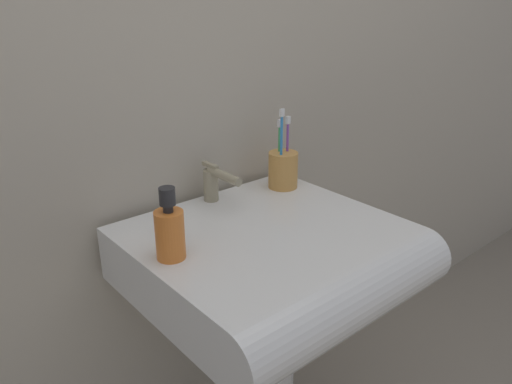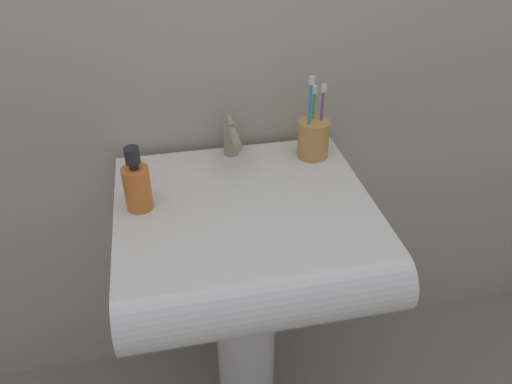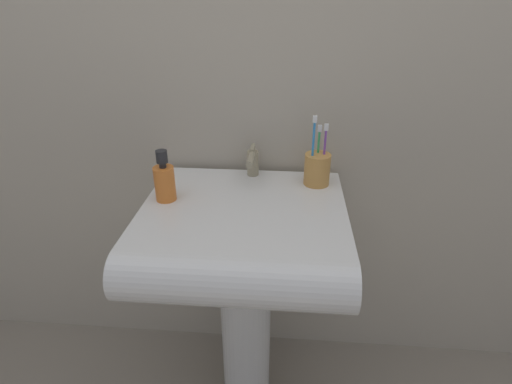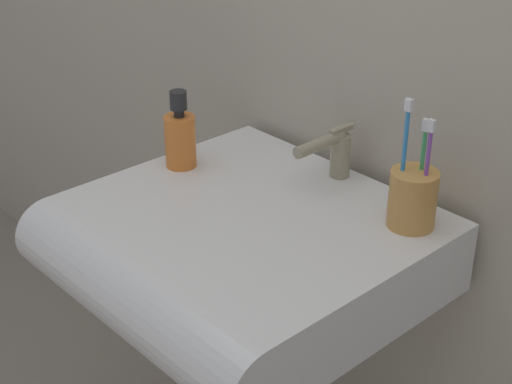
% 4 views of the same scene
% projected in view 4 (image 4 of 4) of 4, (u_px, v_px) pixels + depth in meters
% --- Properties ---
extents(sink_basin, '(0.57, 0.55, 0.13)m').
position_uv_depth(sink_basin, '(233.00, 254.00, 1.34)').
color(sink_basin, white).
rests_on(sink_basin, sink_pedestal).
extents(faucet, '(0.04, 0.14, 0.10)m').
position_uv_depth(faucet, '(334.00, 151.00, 1.43)').
color(faucet, tan).
rests_on(faucet, sink_basin).
extents(toothbrush_cup, '(0.08, 0.08, 0.22)m').
position_uv_depth(toothbrush_cup, '(413.00, 197.00, 1.28)').
color(toothbrush_cup, '#D19347').
rests_on(toothbrush_cup, sink_basin).
extents(soap_bottle, '(0.06, 0.06, 0.15)m').
position_uv_depth(soap_bottle, '(180.00, 137.00, 1.48)').
color(soap_bottle, orange).
rests_on(soap_bottle, sink_basin).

